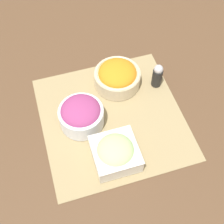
% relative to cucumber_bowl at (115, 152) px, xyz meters
% --- Properties ---
extents(ground_plane, '(3.00, 3.00, 0.00)m').
position_rel_cucumber_bowl_xyz_m(ground_plane, '(-0.14, 0.03, -0.04)').
color(ground_plane, '#513823').
extents(placemat, '(0.45, 0.44, 0.00)m').
position_rel_cucumber_bowl_xyz_m(placemat, '(-0.14, 0.03, -0.04)').
color(placemat, '#937F56').
rests_on(placemat, ground_plane).
extents(cucumber_bowl, '(0.13, 0.13, 0.08)m').
position_rel_cucumber_bowl_xyz_m(cucumber_bowl, '(0.00, 0.00, 0.00)').
color(cucumber_bowl, silver).
rests_on(cucumber_bowl, placemat).
extents(carrot_bowl, '(0.15, 0.15, 0.08)m').
position_rel_cucumber_bowl_xyz_m(carrot_bowl, '(-0.27, 0.09, 0.00)').
color(carrot_bowl, beige).
rests_on(carrot_bowl, placemat).
extents(onion_bowl, '(0.14, 0.14, 0.09)m').
position_rel_cucumber_bowl_xyz_m(onion_bowl, '(-0.15, -0.06, 0.01)').
color(onion_bowl, silver).
rests_on(onion_bowl, placemat).
extents(pepper_shaker, '(0.03, 0.03, 0.09)m').
position_rel_cucumber_bowl_xyz_m(pepper_shaker, '(-0.23, 0.22, 0.01)').
color(pepper_shaker, black).
rests_on(pepper_shaker, placemat).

